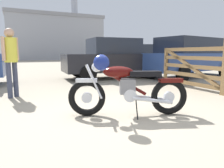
% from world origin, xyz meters
% --- Properties ---
extents(ground_plane, '(80.00, 80.00, 0.00)m').
position_xyz_m(ground_plane, '(0.00, 0.00, 0.00)').
color(ground_plane, tan).
extents(vintage_motorcycle, '(1.98, 0.89, 1.07)m').
position_xyz_m(vintage_motorcycle, '(0.15, -0.09, 0.49)').
color(vintage_motorcycle, black).
rests_on(vintage_motorcycle, ground_plane).
extents(timber_gate, '(0.18, 2.54, 1.60)m').
position_xyz_m(timber_gate, '(3.31, 1.31, 0.70)').
color(timber_gate, olive).
rests_on(timber_gate, ground_plane).
extents(bystander, '(0.36, 0.33, 1.66)m').
position_xyz_m(bystander, '(-1.65, 2.37, 1.02)').
color(bystander, '#383D51').
rests_on(bystander, ground_plane).
extents(white_estate_far, '(4.37, 2.30, 1.67)m').
position_xyz_m(white_estate_far, '(6.49, 9.90, 0.84)').
color(white_estate_far, black).
rests_on(white_estate_far, ground_plane).
extents(dark_sedan_left, '(4.94, 2.58, 1.74)m').
position_xyz_m(dark_sedan_left, '(5.65, 4.01, 0.94)').
color(dark_sedan_left, black).
rests_on(dark_sedan_left, ground_plane).
extents(blue_hatchback_right, '(4.27, 2.07, 1.67)m').
position_xyz_m(blue_hatchback_right, '(2.24, 4.95, 0.84)').
color(blue_hatchback_right, black).
rests_on(blue_hatchback_right, ground_plane).
extents(industrial_building, '(14.74, 9.29, 15.32)m').
position_xyz_m(industrial_building, '(4.45, 33.36, 3.61)').
color(industrial_building, '#9EA0A8').
rests_on(industrial_building, ground_plane).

